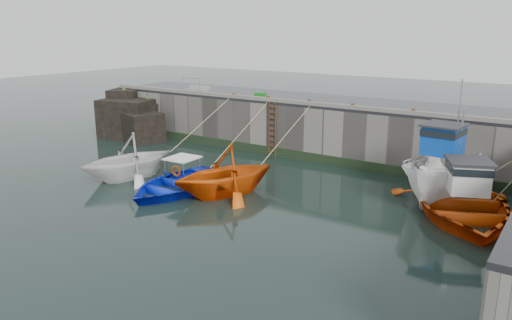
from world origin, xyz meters
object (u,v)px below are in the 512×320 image
Objects in this scene: bollard_a at (234,95)px; bollard_d at (353,106)px; fish_crate at (260,95)px; boat_near_blacktrim at (225,194)px; boat_near_blue at (176,190)px; bollard_c at (309,102)px; ladder at (272,129)px; boat_near_white at (130,178)px; boat_far_orange at (461,203)px; boat_far_white at (444,175)px; bollard_e at (414,112)px; bollard_b at (268,98)px.

bollard_a is 1.00× the size of bollard_d.
fish_crate is 2.39× the size of bollard_d.
boat_near_blacktrim is 8.67m from bollard_d.
boat_near_blue is 9.41m from bollard_a.
fish_crate is at bearing 165.38° from bollard_c.
bollard_d is at bearing 56.91° from boat_near_blue.
ladder is 11.43× the size of bollard_a.
boat_near_white is 0.55× the size of boat_far_orange.
bollard_a and bollard_c have the same top height.
boat_near_blacktrim is 8.21m from bollard_c.
bollard_d is at bearing 159.69° from boat_far_white.
fish_crate is (-13.18, 5.29, 2.82)m from boat_far_orange.
ladder is at bearing -6.38° from bollard_a.
boat_near_white is 14.96m from boat_far_white.
bollard_c is (2.40, 8.36, 3.30)m from boat_near_blue.
boat_near_blacktrim is 7.37× the size of fish_crate.
boat_near_blacktrim is 9.99m from boat_far_orange.
bollard_e reaches higher than ladder.
boat_near_blacktrim is 17.60× the size of bollard_d.
bollard_e is (5.80, 0.00, 0.00)m from bollard_c.
boat_far_orange is at bearing -18.94° from ladder.
fish_crate reaches higher than bollard_a.
ladder is 3.47m from bollard_a.
bollard_e reaches higher than boat_near_blacktrim.
boat_far_orange is 6.16m from bollard_e.
boat_far_white is (10.49, 5.75, 1.05)m from boat_near_blue.
bollard_c is at bearing 131.43° from boat_far_orange.
ladder is at bearing -33.86° from bollard_b.
boat_near_blue is at bearing -87.93° from bollard_b.
boat_near_blue is 12.16m from bollard_e.
boat_near_white is at bearing -114.41° from ladder.
boat_far_white is at bearing -24.96° from fish_crate.
boat_far_orange is 31.44× the size of bollard_e.
boat_far_orange is (1.14, -1.65, -0.56)m from boat_far_white.
fish_crate reaches higher than boat_near_blue.
ladder is at bearing 86.38° from boat_near_blue.
fish_crate is at bearing 39.22° from bollard_a.
ladder is 8.19m from bollard_e.
boat_far_orange is at bearing -50.18° from boat_far_white.
fish_crate is at bearing 140.35° from bollard_b.
ladder is 5.11m from bollard_d.
bollard_d is 1.00× the size of bollard_e.
ladder is at bearing -177.60° from bollard_e.
boat_near_white is 17.40× the size of bollard_b.
boat_near_blue is 0.64× the size of boat_far_orange.
bollard_b and bollard_e have the same top height.
boat_far_white is 23.69× the size of bollard_c.
boat_far_orange reaches higher than boat_near_white.
bollard_e is (8.20, 8.36, 3.30)m from boat_near_blue.
boat_far_orange is at bearing -51.09° from bollard_e.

